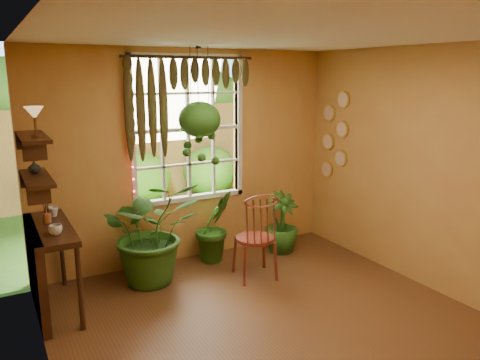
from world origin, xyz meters
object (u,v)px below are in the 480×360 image
Objects in this scene: counter_ledge at (41,261)px; hanging_basket at (200,121)px; windsor_chair at (256,250)px; potted_plant_left at (152,231)px; potted_plant_mid at (215,226)px.

counter_ledge is 0.86× the size of hanging_basket.
hanging_basket is (-0.43, 0.59, 1.49)m from windsor_chair.
potted_plant_left reaches higher than windsor_chair.
hanging_basket is (-0.24, -0.13, 1.37)m from potted_plant_mid.
potted_plant_left is 0.94m from potted_plant_mid.
windsor_chair reaches higher than potted_plant_mid.
counter_ledge is at bearing -169.89° from potted_plant_mid.
potted_plant_left is (-1.10, 0.49, 0.26)m from windsor_chair.
hanging_basket reaches higher than potted_plant_left.
counter_ledge is 2.15m from potted_plant_mid.
potted_plant_mid is at bearing 27.97° from hanging_basket.
potted_plant_left is at bearing -171.77° from hanging_basket.
potted_plant_mid is (-0.19, 0.72, 0.11)m from windsor_chair.
potted_plant_left is (1.21, 0.15, 0.06)m from counter_ledge.
counter_ledge is at bearing -178.01° from windsor_chair.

